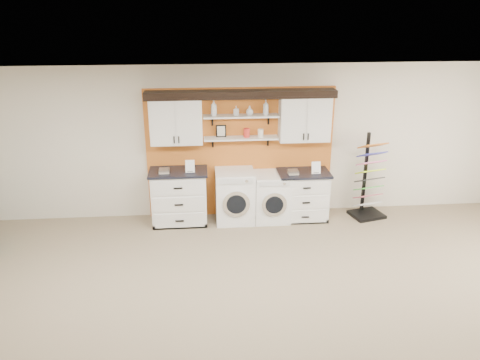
{
  "coord_description": "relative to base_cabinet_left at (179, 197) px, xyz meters",
  "views": [
    {
      "loc": [
        -0.71,
        -4.2,
        3.8
      ],
      "look_at": [
        -0.15,
        2.3,
        1.31
      ],
      "focal_mm": 35.0,
      "sensor_mm": 36.0,
      "label": 1
    }
  ],
  "objects": [
    {
      "name": "upper_cabinet_left",
      "position": [
        -0.0,
        0.15,
        1.38
      ],
      "size": [
        0.9,
        0.35,
        0.84
      ],
      "color": "silver",
      "rests_on": "wall_back"
    },
    {
      "name": "wall_back",
      "position": [
        1.13,
        0.36,
        0.9
      ],
      "size": [
        10.0,
        0.0,
        10.0
      ],
      "primitive_type": "plane",
      "rotation": [
        1.57,
        0.0,
        0.0
      ],
      "color": "beige",
      "rests_on": "floor"
    },
    {
      "name": "soap_bottle_c",
      "position": [
        1.28,
        0.16,
        1.52
      ],
      "size": [
        0.16,
        0.16,
        0.16
      ],
      "primitive_type": "imported",
      "rotation": [
        0.0,
        0.0,
        0.32
      ],
      "color": "silver",
      "rests_on": "shelf_upper"
    },
    {
      "name": "base_cabinet_left",
      "position": [
        0.0,
        0.0,
        0.0
      ],
      "size": [
        1.03,
        0.66,
        1.01
      ],
      "color": "silver",
      "rests_on": "floor"
    },
    {
      "name": "accent_panel",
      "position": [
        1.13,
        0.32,
        0.7
      ],
      "size": [
        3.4,
        0.07,
        2.4
      ],
      "primitive_type": "cube",
      "color": "#C36521",
      "rests_on": "wall_back"
    },
    {
      "name": "soap_bottle_d",
      "position": [
        1.56,
        0.16,
        1.57
      ],
      "size": [
        0.12,
        0.12,
        0.26
      ],
      "primitive_type": "imported",
      "rotation": [
        0.0,
        0.0,
        -2.87
      ],
      "color": "silver",
      "rests_on": "shelf_upper"
    },
    {
      "name": "ceiling",
      "position": [
        1.13,
        -3.64,
        2.3
      ],
      "size": [
        10.0,
        10.0,
        0.0
      ],
      "primitive_type": "plane",
      "rotation": [
        3.14,
        0.0,
        0.0
      ],
      "color": "white",
      "rests_on": "wall_back"
    },
    {
      "name": "sample_rack",
      "position": [
        3.49,
        -0.02,
        0.01
      ],
      "size": [
        0.68,
        0.61,
        1.59
      ],
      "rotation": [
        0.0,
        0.0,
        0.26
      ],
      "color": "black",
      "rests_on": "floor"
    },
    {
      "name": "soap_bottle_b",
      "position": [
        1.05,
        0.16,
        1.52
      ],
      "size": [
        0.1,
        0.1,
        0.16
      ],
      "primitive_type": "imported",
      "rotation": [
        0.0,
        0.0,
        -0.5
      ],
      "color": "silver",
      "rests_on": "shelf_upper"
    },
    {
      "name": "soap_bottle_a",
      "position": [
        0.66,
        0.16,
        1.58
      ],
      "size": [
        0.13,
        0.13,
        0.28
      ],
      "primitive_type": "imported",
      "rotation": [
        0.0,
        0.0,
        3.36
      ],
      "color": "silver",
      "rests_on": "shelf_upper"
    },
    {
      "name": "canister_red",
      "position": [
        1.23,
        0.16,
        1.12
      ],
      "size": [
        0.11,
        0.11,
        0.16
      ],
      "primitive_type": "cylinder",
      "color": "red",
      "rests_on": "shelf_lower"
    },
    {
      "name": "canister_cream",
      "position": [
        1.48,
        0.16,
        1.11
      ],
      "size": [
        0.1,
        0.1,
        0.14
      ],
      "primitive_type": "cylinder",
      "color": "silver",
      "rests_on": "shelf_lower"
    },
    {
      "name": "dryer",
      "position": [
        1.68,
        -0.0,
        -0.05
      ],
      "size": [
        0.64,
        0.71,
        0.9
      ],
      "color": "white",
      "rests_on": "floor"
    },
    {
      "name": "washer",
      "position": [
        1.0,
        -0.0,
        -0.02
      ],
      "size": [
        0.69,
        0.71,
        0.97
      ],
      "color": "white",
      "rests_on": "floor"
    },
    {
      "name": "crown_molding",
      "position": [
        1.13,
        0.17,
        1.83
      ],
      "size": [
        3.3,
        0.41,
        0.13
      ],
      "color": "black",
      "rests_on": "wall_back"
    },
    {
      "name": "upper_cabinet_right",
      "position": [
        2.26,
        0.15,
        1.38
      ],
      "size": [
        0.9,
        0.35,
        0.84
      ],
      "color": "silver",
      "rests_on": "wall_back"
    },
    {
      "name": "picture_frame",
      "position": [
        0.78,
        0.21,
        1.15
      ],
      "size": [
        0.18,
        0.02,
        0.22
      ],
      "color": "black",
      "rests_on": "shelf_lower"
    },
    {
      "name": "shelf_lower",
      "position": [
        1.13,
        0.16,
        1.03
      ],
      "size": [
        1.32,
        0.28,
        0.03
      ],
      "primitive_type": "cube",
      "color": "silver",
      "rests_on": "wall_back"
    },
    {
      "name": "base_cabinet_right",
      "position": [
        2.26,
        0.0,
        -0.04
      ],
      "size": [
        0.94,
        0.66,
        0.92
      ],
      "color": "silver",
      "rests_on": "floor"
    },
    {
      "name": "shelf_upper",
      "position": [
        1.13,
        0.16,
        1.43
      ],
      "size": [
        1.32,
        0.28,
        0.03
      ],
      "primitive_type": "cube",
      "color": "silver",
      "rests_on": "wall_back"
    },
    {
      "name": "floor",
      "position": [
        1.13,
        -3.64,
        -0.5
      ],
      "size": [
        10.0,
        10.0,
        0.0
      ],
      "primitive_type": "plane",
      "color": "#88765B",
      "rests_on": "ground"
    }
  ]
}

